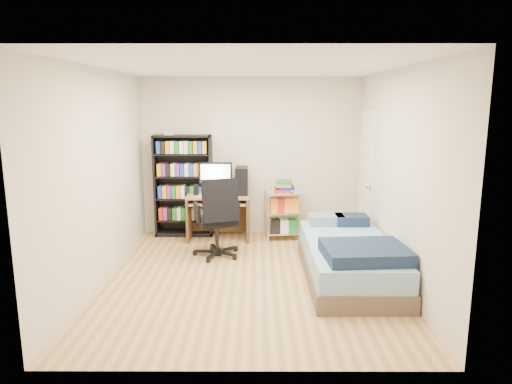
{
  "coord_description": "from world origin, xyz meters",
  "views": [
    {
      "loc": [
        0.1,
        -5.28,
        2.09
      ],
      "look_at": [
        0.09,
        0.4,
        0.99
      ],
      "focal_mm": 32.0,
      "sensor_mm": 36.0,
      "label": 1
    }
  ],
  "objects_px": {
    "media_shelf": "(183,185)",
    "bed": "(349,258)",
    "computer_desk": "(225,198)",
    "office_chair": "(218,232)"
  },
  "relations": [
    {
      "from": "media_shelf",
      "to": "bed",
      "type": "xyz_separation_m",
      "value": [
        2.29,
        -1.88,
        -0.57
      ]
    },
    {
      "from": "computer_desk",
      "to": "office_chair",
      "type": "relative_size",
      "value": 1.07
    },
    {
      "from": "computer_desk",
      "to": "office_chair",
      "type": "bearing_deg",
      "value": -92.64
    },
    {
      "from": "media_shelf",
      "to": "office_chair",
      "type": "distance_m",
      "value": 1.32
    },
    {
      "from": "office_chair",
      "to": "bed",
      "type": "height_order",
      "value": "office_chair"
    },
    {
      "from": "media_shelf",
      "to": "computer_desk",
      "type": "xyz_separation_m",
      "value": [
        0.67,
        -0.18,
        -0.18
      ]
    },
    {
      "from": "computer_desk",
      "to": "bed",
      "type": "distance_m",
      "value": 2.37
    },
    {
      "from": "office_chair",
      "to": "bed",
      "type": "xyz_separation_m",
      "value": [
        1.66,
        -0.82,
        -0.1
      ]
    },
    {
      "from": "office_chair",
      "to": "bed",
      "type": "relative_size",
      "value": 0.54
    },
    {
      "from": "computer_desk",
      "to": "media_shelf",
      "type": "bearing_deg",
      "value": 164.67
    }
  ]
}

